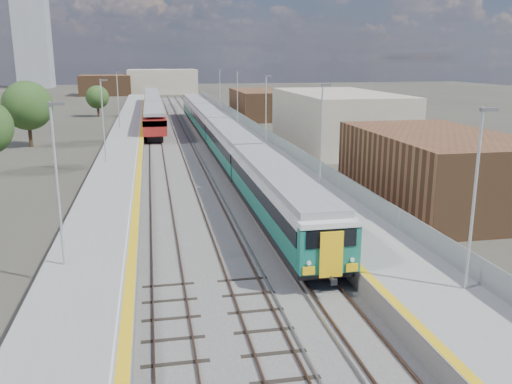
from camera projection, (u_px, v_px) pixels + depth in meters
name	position (u px, v px, depth m)	size (l,w,h in m)	color
ground	(201.00, 143.00, 67.30)	(320.00, 320.00, 0.00)	#47443A
ballast_bed	(181.00, 141.00, 69.26)	(10.50, 155.00, 0.06)	#565451
tracks	(185.00, 138.00, 70.95)	(8.96, 160.00, 0.17)	#4C3323
platform_right	(239.00, 135.00, 70.52)	(4.70, 155.00, 8.52)	slate
platform_left	(126.00, 138.00, 67.87)	(4.30, 155.00, 8.52)	slate
buildings	(102.00, 56.00, 145.78)	(72.00, 185.50, 40.00)	brown
green_train	(218.00, 131.00, 61.52)	(2.86, 79.70, 3.15)	black
red_train	(153.00, 106.00, 93.57)	(2.95, 59.75, 3.72)	black
tree_b	(27.00, 106.00, 63.47)	(5.74, 5.74, 7.78)	#382619
tree_c	(97.00, 97.00, 96.83)	(4.12, 4.12, 5.58)	#382619
tree_d	(354.00, 105.00, 78.97)	(4.30, 4.30, 5.83)	#382619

